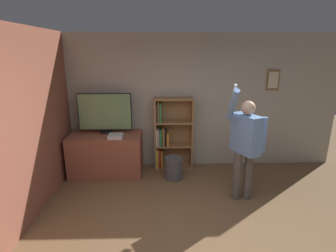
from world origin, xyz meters
TOP-DOWN VIEW (x-y plane):
  - wall_back at (0.01, 2.72)m, footprint 6.46×0.09m
  - wall_side_brick at (-2.26, 1.34)m, footprint 0.06×4.29m
  - tv_ledge at (-1.46, 2.31)m, footprint 1.38×0.71m
  - television at (-1.46, 2.42)m, footprint 1.03×0.22m
  - game_console at (-1.22, 2.09)m, footprint 0.27×0.23m
  - bookshelf at (-0.21, 2.54)m, footprint 0.78×0.28m
  - person at (0.93, 1.30)m, footprint 0.63×0.58m
  - waste_bin at (-0.15, 2.04)m, footprint 0.34×0.34m

SIDE VIEW (x-z plane):
  - waste_bin at x=-0.15m, z-range 0.00..0.42m
  - tv_ledge at x=-1.46m, z-range 0.00..0.80m
  - bookshelf at x=-0.21m, z-range -0.03..1.45m
  - game_console at x=-1.22m, z-range 0.80..0.88m
  - person at x=0.93m, z-range 0.04..1.96m
  - television at x=-1.46m, z-range 0.82..1.60m
  - wall_side_brick at x=-2.26m, z-range 0.00..2.70m
  - wall_back at x=0.01m, z-range 0.00..2.70m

